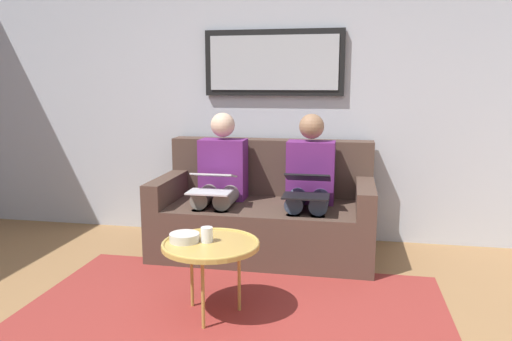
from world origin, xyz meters
TOP-DOWN VIEW (x-y plane):
  - wall_rear at (0.00, -2.60)m, footprint 6.00×0.12m
  - area_rug at (0.00, -0.85)m, footprint 2.60×1.80m
  - couch at (0.00, -2.12)m, footprint 1.74×0.90m
  - framed_mirror at (0.00, -2.51)m, footprint 1.21×0.05m
  - coffee_table at (0.12, -0.90)m, footprint 0.58×0.58m
  - cup at (0.15, -0.92)m, footprint 0.07×0.07m
  - bowl at (0.28, -0.90)m, footprint 0.18×0.18m
  - person_left at (-0.36, -2.05)m, footprint 0.38×0.58m
  - laptop_black at (-0.36, -1.81)m, footprint 0.34×0.37m
  - person_right at (0.36, -2.05)m, footprint 0.38×0.58m
  - laptop_silver at (0.36, -1.80)m, footprint 0.33×0.34m

SIDE VIEW (x-z plane):
  - area_rug at x=0.00m, z-range 0.00..0.01m
  - couch at x=0.00m, z-range -0.14..0.76m
  - coffee_table at x=0.12m, z-range 0.21..0.67m
  - bowl at x=0.28m, z-range 0.45..0.50m
  - cup at x=0.15m, z-range 0.45..0.54m
  - person_left at x=-0.36m, z-range 0.04..1.18m
  - person_right at x=0.36m, z-range 0.04..1.18m
  - laptop_silver at x=0.36m, z-range 0.55..0.70m
  - laptop_black at x=-0.36m, z-range 0.55..0.71m
  - wall_rear at x=0.00m, z-range 0.00..2.60m
  - framed_mirror at x=0.00m, z-range 1.27..1.83m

